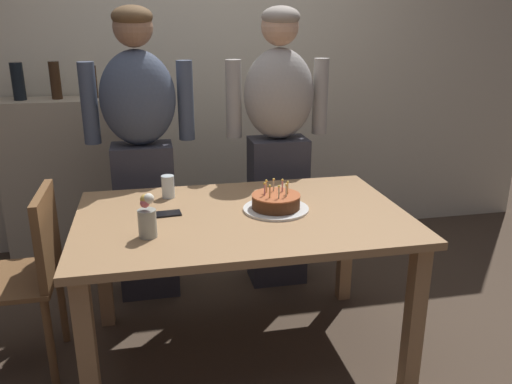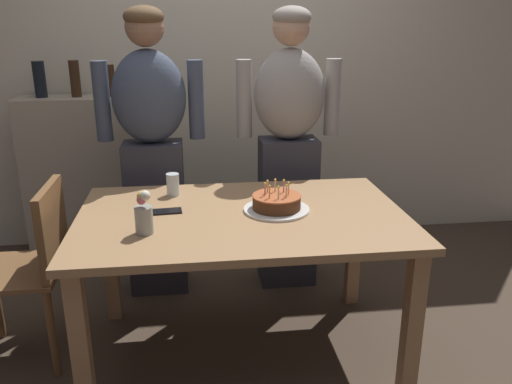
{
  "view_description": "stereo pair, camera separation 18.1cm",
  "coord_description": "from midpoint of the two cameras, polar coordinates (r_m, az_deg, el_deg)",
  "views": [
    {
      "loc": [
        -0.39,
        -2.18,
        1.59
      ],
      "look_at": [
        0.07,
        0.01,
        0.84
      ],
      "focal_mm": 36.35,
      "sensor_mm": 36.0,
      "label": 1
    },
    {
      "loc": [
        -0.21,
        -2.21,
        1.59
      ],
      "look_at": [
        0.07,
        0.01,
        0.84
      ],
      "focal_mm": 36.35,
      "sensor_mm": 36.0,
      "label": 2
    }
  ],
  "objects": [
    {
      "name": "cell_phone",
      "position": [
        2.41,
        -7.78,
        -2.16
      ],
      "size": [
        0.15,
        0.08,
        0.01
      ],
      "primitive_type": "cube",
      "rotation": [
        0.0,
        0.0,
        0.08
      ],
      "color": "black",
      "rests_on": "dining_table"
    },
    {
      "name": "dining_table",
      "position": [
        2.41,
        0.64,
        -4.6
      ],
      "size": [
        1.5,
        0.96,
        0.74
      ],
      "color": "#A37A51",
      "rests_on": "ground_plane"
    },
    {
      "name": "birthday_cake",
      "position": [
        2.41,
        4.43,
        -1.31
      ],
      "size": [
        0.31,
        0.31,
        0.14
      ],
      "color": "white",
      "rests_on": "dining_table"
    },
    {
      "name": "flower_vase",
      "position": [
        2.16,
        -9.93,
        -2.46
      ],
      "size": [
        0.08,
        0.08,
        0.19
      ],
      "color": "#999E93",
      "rests_on": "dining_table"
    },
    {
      "name": "ground_plane",
      "position": [
        2.73,
        0.59,
        -17.13
      ],
      "size": [
        10.0,
        10.0,
        0.0
      ],
      "primitive_type": "plane",
      "color": "#47382B"
    },
    {
      "name": "person_man_bearded",
      "position": [
        3.02,
        -9.65,
        4.51
      ],
      "size": [
        0.61,
        0.27,
        1.66
      ],
      "rotation": [
        0.0,
        0.0,
        3.14
      ],
      "color": "#33333D",
      "rests_on": "ground_plane"
    },
    {
      "name": "back_wall",
      "position": [
        3.77,
        -2.61,
        14.06
      ],
      "size": [
        5.2,
        0.1,
        2.6
      ],
      "primitive_type": "cube",
      "color": "beige",
      "rests_on": "ground_plane"
    },
    {
      "name": "water_glass_near",
      "position": [
        2.63,
        -7.21,
        0.8
      ],
      "size": [
        0.06,
        0.06,
        0.11
      ],
      "primitive_type": "cylinder",
      "color": "silver",
      "rests_on": "dining_table"
    },
    {
      "name": "shelf_cabinet",
      "position": [
        3.73,
        -16.95,
        1.66
      ],
      "size": [
        0.78,
        0.3,
        1.34
      ],
      "color": "tan",
      "rests_on": "ground_plane"
    },
    {
      "name": "dining_chair",
      "position": [
        2.63,
        -21.42,
        -6.98
      ],
      "size": [
        0.42,
        0.42,
        0.87
      ],
      "rotation": [
        0.0,
        0.0,
        -1.57
      ],
      "color": "brown",
      "rests_on": "ground_plane"
    },
    {
      "name": "person_woman_cardigan",
      "position": [
        3.08,
        5.3,
        4.99
      ],
      "size": [
        0.61,
        0.27,
        1.66
      ],
      "rotation": [
        0.0,
        0.0,
        3.14
      ],
      "color": "#33333D",
      "rests_on": "ground_plane"
    }
  ]
}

